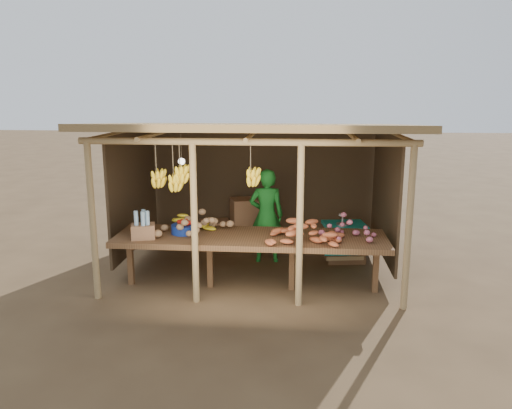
{
  "coord_description": "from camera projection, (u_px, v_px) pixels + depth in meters",
  "views": [
    {
      "loc": [
        0.65,
        -7.83,
        2.8
      ],
      "look_at": [
        0.0,
        0.0,
        1.05
      ],
      "focal_mm": 35.0,
      "sensor_mm": 36.0,
      "label": 1
    }
  ],
  "objects": [
    {
      "name": "burlap_sacks",
      "position": [
        170.0,
        236.0,
        9.23
      ],
      "size": [
        0.73,
        0.38,
        0.52
      ],
      "color": "#463420",
      "rests_on": "ground"
    },
    {
      "name": "bottle_box",
      "position": [
        143.0,
        228.0,
        7.02
      ],
      "size": [
        0.38,
        0.33,
        0.41
      ],
      "color": "#976743",
      "rests_on": "counter"
    },
    {
      "name": "potato_heap",
      "position": [
        198.0,
        221.0,
        7.28
      ],
      "size": [
        1.12,
        0.73,
        0.37
      ],
      "primitive_type": null,
      "rotation": [
        0.0,
        0.0,
        -0.08
      ],
      "color": "#9B7650",
      "rests_on": "counter"
    },
    {
      "name": "carton_stack",
      "position": [
        236.0,
        225.0,
        9.36
      ],
      "size": [
        1.26,
        0.58,
        0.88
      ],
      "color": "#976743",
      "rests_on": "ground"
    },
    {
      "name": "sweet_potato_heap",
      "position": [
        305.0,
        229.0,
        6.89
      ],
      "size": [
        1.04,
        0.7,
        0.36
      ],
      "primitive_type": null,
      "rotation": [
        0.0,
        0.0,
        0.13
      ],
      "color": "#C45D32",
      "rests_on": "counter"
    },
    {
      "name": "banana_pile",
      "position": [
        190.0,
        217.0,
        7.58
      ],
      "size": [
        0.67,
        0.47,
        0.35
      ],
      "primitive_type": null,
      "rotation": [
        0.0,
        0.0,
        -0.17
      ],
      "color": "yellow",
      "rests_on": "counter"
    },
    {
      "name": "tomato_basin",
      "position": [
        184.0,
        228.0,
        7.3
      ],
      "size": [
        0.37,
        0.37,
        0.2
      ],
      "rotation": [
        0.0,
        0.0,
        0.32
      ],
      "color": "navy",
      "rests_on": "counter"
    },
    {
      "name": "onion_heap",
      "position": [
        347.0,
        227.0,
        6.98
      ],
      "size": [
        0.87,
        0.57,
        0.36
      ],
      "primitive_type": null,
      "rotation": [
        0.0,
        0.0,
        0.09
      ],
      "color": "#BE5C70",
      "rests_on": "counter"
    },
    {
      "name": "counter",
      "position": [
        251.0,
        240.0,
        7.2
      ],
      "size": [
        3.9,
        1.05,
        0.8
      ],
      "color": "brown",
      "rests_on": "ground"
    },
    {
      "name": "tarp_crate",
      "position": [
        344.0,
        241.0,
        8.52
      ],
      "size": [
        0.78,
        0.7,
        0.84
      ],
      "color": "brown",
      "rests_on": "ground"
    },
    {
      "name": "vendor",
      "position": [
        266.0,
        216.0,
        8.38
      ],
      "size": [
        0.61,
        0.44,
        1.59
      ],
      "primitive_type": "imported",
      "rotation": [
        0.0,
        0.0,
        3.24
      ],
      "color": "#1A7924",
      "rests_on": "ground"
    },
    {
      "name": "ground",
      "position": [
        256.0,
        266.0,
        8.28
      ],
      "size": [
        60.0,
        60.0,
        0.0
      ],
      "primitive_type": "plane",
      "color": "brown",
      "rests_on": "ground"
    },
    {
      "name": "stall_structure",
      "position": [
        253.0,
        150.0,
        7.92
      ],
      "size": [
        4.7,
        3.5,
        2.43
      ],
      "color": "#A78656",
      "rests_on": "ground"
    }
  ]
}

